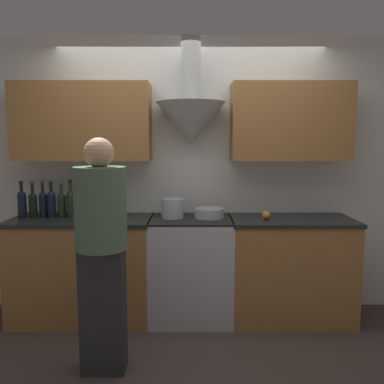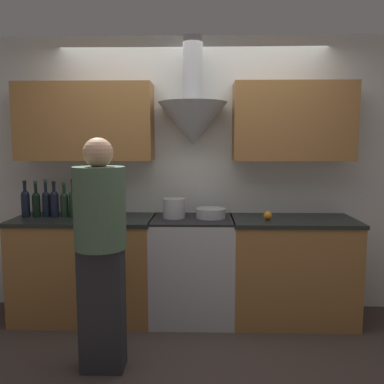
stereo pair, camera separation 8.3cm
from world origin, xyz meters
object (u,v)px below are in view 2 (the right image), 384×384
Objects in this scene: wine_bottle_2 at (46,202)px; wine_bottle_6 at (83,203)px; wine_bottle_4 at (64,203)px; wine_bottle_0 at (25,202)px; wine_bottle_3 at (54,202)px; wine_bottle_5 at (73,202)px; stock_pot at (174,208)px; person_foreground_left at (101,245)px; stove_range at (192,268)px; wine_bottle_7 at (93,202)px; wine_bottle_1 at (36,203)px; wine_bottle_8 at (102,203)px; mixing_bowl at (211,213)px; orange_fruit at (268,216)px.

wine_bottle_6 is at bearing -0.87° from wine_bottle_2.
wine_bottle_0 is at bearing -178.35° from wine_bottle_4.
wine_bottle_5 is at bearing -3.73° from wine_bottle_3.
stock_pot is 0.12× the size of person_foreground_left.
stove_range is 1.09m from wine_bottle_7.
wine_bottle_0 is at bearing -178.39° from wine_bottle_3.
wine_bottle_6 is 0.93× the size of wine_bottle_7.
wine_bottle_5 is at bearing -0.90° from wine_bottle_1.
wine_bottle_5 is at bearing 178.55° from stove_range.
stove_range is 1.16m from wine_bottle_6.
wine_bottle_1 is at bearing -177.98° from wine_bottle_4.
wine_bottle_8 is at bearing 102.93° from person_foreground_left.
wine_bottle_2 is 0.99× the size of wine_bottle_5.
wine_bottle_4 is 0.17m from wine_bottle_6.
wine_bottle_6 is 0.09m from wine_bottle_7.
mixing_bowl is (1.60, -0.01, -0.09)m from wine_bottle_1.
wine_bottle_2 is at bearing 128.50° from person_foreground_left.
wine_bottle_4 reaches higher than stove_range.
wine_bottle_0 is 0.62m from wine_bottle_7.
person_foreground_left is (-0.45, -0.89, -0.12)m from stock_pot.
wine_bottle_5 is 0.26m from wine_bottle_8.
wine_bottle_7 reaches higher than wine_bottle_8.
wine_bottle_2 is 1.18m from stock_pot.
wine_bottle_8 is 1.50m from orange_fruit.
wine_bottle_6 is (0.34, -0.01, -0.01)m from wine_bottle_2.
wine_bottle_8 is (0.52, -0.00, -0.01)m from wine_bottle_2.
wine_bottle_1 is 1.05× the size of wine_bottle_4.
wine_bottle_3 reaches higher than stock_pot.
wine_bottle_2 is (0.19, 0.02, -0.00)m from wine_bottle_0.
stock_pot reaches higher than mixing_bowl.
wine_bottle_1 is 1.27m from stock_pot.
wine_bottle_4 is 1.34m from mixing_bowl.
wine_bottle_4 reaches higher than stock_pot.
wine_bottle_7 is at bearing 4.00° from wine_bottle_6.
person_foreground_left is (0.82, -0.91, -0.16)m from wine_bottle_1.
wine_bottle_4 is at bearing 170.53° from wine_bottle_5.
stock_pot is (1.27, -0.02, -0.04)m from wine_bottle_1.
wine_bottle_1 is 0.97× the size of wine_bottle_2.
mixing_bowl is at bearing -0.20° from wine_bottle_5.
wine_bottle_0 is 0.44m from wine_bottle_5.
wine_bottle_0 is 2.20m from orange_fruit.
stock_pot is 0.84m from orange_fruit.
stove_range is at bearing -1.19° from wine_bottle_0.
wine_bottle_5 is 1.06× the size of wine_bottle_8.
wine_bottle_4 is 1.01m from stock_pot.
person_foreground_left reaches higher than wine_bottle_1.
wine_bottle_8 is at bearing 0.80° from wine_bottle_3.
wine_bottle_3 is at bearing 177.14° from orange_fruit.
mixing_bowl is at bearing -0.81° from wine_bottle_4.
wine_bottle_3 is 4.35× the size of orange_fruit.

